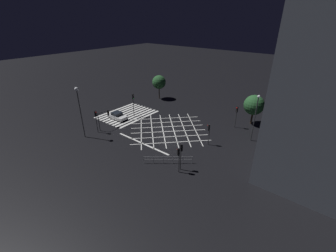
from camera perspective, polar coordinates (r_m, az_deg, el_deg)
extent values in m
plane|color=black|center=(38.70, 0.00, -0.76)|extent=(200.00, 200.00, 0.00)
cube|color=silver|center=(42.86, -7.10, 1.80)|extent=(10.35, 0.50, 0.01)
cube|color=silver|center=(43.46, -7.94, 2.10)|extent=(10.35, 0.50, 0.01)
cube|color=silver|center=(44.07, -8.75, 2.40)|extent=(10.35, 0.50, 0.01)
cube|color=silver|center=(44.69, -9.54, 2.68)|extent=(10.35, 0.50, 0.01)
cube|color=silver|center=(45.32, -10.31, 2.95)|extent=(10.35, 0.50, 0.01)
cube|color=silver|center=(45.96, -11.06, 3.22)|extent=(10.35, 0.50, 0.01)
cube|color=silver|center=(46.61, -11.79, 3.48)|extent=(10.35, 0.50, 0.01)
cube|color=silver|center=(47.27, -12.50, 3.73)|extent=(10.35, 0.50, 0.01)
cube|color=silver|center=(47.93, -13.19, 3.98)|extent=(10.35, 0.50, 0.01)
cube|color=silver|center=(38.52, -6.82, -1.09)|extent=(9.04, 9.04, 0.01)
cube|color=silver|center=(42.83, -0.67, 2.00)|extent=(9.04, 9.04, 0.01)
cube|color=silver|center=(38.52, -4.08, -0.96)|extent=(9.04, 9.04, 0.01)
cube|color=silver|center=(41.16, -0.42, 0.96)|extent=(9.04, 9.04, 0.01)
cube|color=silver|center=(38.62, -1.36, -0.83)|extent=(9.04, 9.04, 0.01)
cube|color=silver|center=(39.51, -0.15, -0.16)|extent=(9.04, 9.04, 0.01)
cube|color=silver|center=(38.80, 1.35, -0.69)|extent=(9.04, 9.04, 0.01)
cube|color=silver|center=(37.88, 0.15, -1.38)|extent=(9.04, 9.04, 0.01)
cube|color=silver|center=(39.06, 4.03, -0.56)|extent=(9.04, 9.04, 0.01)
cube|color=silver|center=(36.27, 0.48, -2.71)|extent=(9.04, 9.04, 0.01)
cube|color=silver|center=(39.41, 6.66, -0.42)|extent=(9.04, 9.04, 0.01)
cube|color=silver|center=(34.68, 0.83, -4.16)|extent=(9.04, 9.04, 0.01)
cube|color=silver|center=(34.63, -6.50, -4.39)|extent=(0.30, 10.35, 0.01)
cube|color=black|center=(35.51, 34.04, -4.61)|extent=(0.06, 1.40, 1.80)
cube|color=black|center=(35.71, 28.59, -3.03)|extent=(0.06, 1.40, 1.80)
cube|color=black|center=(34.19, 35.42, 0.28)|extent=(0.06, 1.40, 1.80)
cube|color=black|center=(34.39, 29.76, 1.88)|extent=(0.06, 1.40, 1.80)
cube|color=beige|center=(33.15, 36.91, 5.51)|extent=(0.06, 1.40, 1.80)
cube|color=black|center=(33.36, 31.03, 7.15)|extent=(0.06, 1.40, 1.80)
cube|color=beige|center=(32.65, 32.40, 12.69)|extent=(0.06, 1.40, 1.80)
cube|color=black|center=(32.27, 33.87, 18.41)|extent=(0.06, 1.40, 1.80)
cube|color=black|center=(32.24, 35.47, 24.20)|extent=(0.06, 1.40, 1.80)
cylinder|color=#2D2D30|center=(40.21, 16.89, 2.19)|extent=(0.11, 0.11, 3.91)
cube|color=black|center=(39.56, 17.08, 4.06)|extent=(0.16, 0.28, 0.90)
sphere|color=red|center=(39.35, 17.07, 4.42)|extent=(0.18, 0.18, 0.18)
sphere|color=black|center=(39.46, 17.02, 4.01)|extent=(0.18, 0.18, 0.18)
sphere|color=black|center=(39.57, 16.96, 3.61)|extent=(0.18, 0.18, 0.18)
cube|color=black|center=(39.64, 17.13, 4.10)|extent=(0.02, 0.36, 0.98)
cylinder|color=#2D2D30|center=(39.13, -17.15, 0.96)|extent=(0.11, 0.11, 3.25)
cylinder|color=#2D2D30|center=(39.09, -16.21, 3.43)|extent=(2.07, 0.09, 0.09)
cube|color=black|center=(39.80, -14.94, 3.29)|extent=(0.16, 0.28, 0.90)
sphere|color=black|center=(39.75, -14.86, 3.74)|extent=(0.18, 0.18, 0.18)
sphere|color=orange|center=(39.86, -14.81, 3.34)|extent=(0.18, 0.18, 0.18)
sphere|color=black|center=(39.97, -14.77, 2.95)|extent=(0.18, 0.18, 0.18)
cube|color=black|center=(39.75, -15.04, 3.25)|extent=(0.02, 0.36, 0.98)
cylinder|color=#2D2D30|center=(27.57, 2.82, -8.79)|extent=(0.11, 0.11, 3.42)
cube|color=black|center=(26.96, 2.64, -6.57)|extent=(0.28, 0.16, 0.90)
sphere|color=red|center=(26.86, 2.46, -5.95)|extent=(0.18, 0.18, 0.18)
sphere|color=black|center=(27.02, 2.45, -6.49)|extent=(0.18, 0.18, 0.18)
sphere|color=black|center=(27.18, 2.44, -7.03)|extent=(0.18, 0.18, 0.18)
cube|color=black|center=(26.92, 2.79, -6.63)|extent=(0.36, 0.02, 0.98)
cylinder|color=#2D2D30|center=(27.94, 3.23, -7.93)|extent=(0.11, 0.11, 3.70)
cube|color=black|center=(27.30, 3.47, -5.46)|extent=(0.16, 0.28, 0.90)
sphere|color=black|center=(27.23, 3.62, -4.82)|extent=(0.18, 0.18, 0.18)
sphere|color=black|center=(27.38, 3.60, -5.36)|extent=(0.18, 0.18, 0.18)
sphere|color=green|center=(27.54, 3.58, -5.89)|extent=(0.18, 0.18, 0.18)
cube|color=black|center=(27.24, 3.35, -5.53)|extent=(0.02, 0.36, 0.98)
cylinder|color=#2D2D30|center=(43.33, -8.79, 5.22)|extent=(0.11, 0.11, 4.55)
cube|color=black|center=(42.65, -8.83, 7.41)|extent=(0.28, 0.16, 0.90)
sphere|color=black|center=(42.48, -8.75, 7.77)|extent=(0.18, 0.18, 0.18)
sphere|color=black|center=(42.57, -8.72, 7.39)|extent=(0.18, 0.18, 0.18)
sphere|color=green|center=(42.67, -8.70, 7.01)|extent=(0.18, 0.18, 0.18)
cube|color=black|center=(42.71, -8.91, 7.44)|extent=(0.36, 0.02, 0.98)
cylinder|color=#2D2D30|center=(38.62, -17.70, 1.04)|extent=(0.11, 0.11, 3.86)
cube|color=black|center=(37.96, -17.87, 2.94)|extent=(0.28, 0.16, 0.90)
sphere|color=red|center=(37.77, -17.84, 3.32)|extent=(0.18, 0.18, 0.18)
sphere|color=black|center=(37.88, -17.78, 2.90)|extent=(0.18, 0.18, 0.18)
sphere|color=black|center=(37.99, -17.72, 2.49)|extent=(0.18, 0.18, 0.18)
cube|color=black|center=(38.04, -17.95, 2.97)|extent=(0.36, 0.02, 0.98)
cylinder|color=#2D2D30|center=(33.80, 10.37, -2.23)|extent=(0.11, 0.11, 3.36)
cube|color=black|center=(33.32, 10.33, -0.37)|extent=(0.28, 0.16, 0.90)
sphere|color=red|center=(33.24, 10.20, 0.15)|extent=(0.18, 0.18, 0.18)
sphere|color=black|center=(33.37, 10.16, -0.32)|extent=(0.18, 0.18, 0.18)
sphere|color=black|center=(33.50, 10.12, -0.78)|extent=(0.18, 0.18, 0.18)
cube|color=black|center=(33.29, 10.46, -0.41)|extent=(0.36, 0.02, 0.98)
cylinder|color=#2D2D30|center=(36.01, 21.09, 1.47)|extent=(0.14, 0.14, 7.06)
sphere|color=white|center=(34.76, 22.04, 6.95)|extent=(0.42, 0.42, 0.42)
cylinder|color=#2D2D30|center=(37.01, -21.20, 2.70)|extent=(0.14, 0.14, 7.76)
sphere|color=white|center=(35.72, -22.25, 8.67)|extent=(0.58, 0.58, 0.58)
cylinder|color=#38281C|center=(53.22, -2.25, 8.43)|extent=(0.21, 0.21, 2.75)
sphere|color=#235128|center=(52.51, -2.30, 11.07)|extent=(3.11, 3.11, 3.11)
cylinder|color=#38281C|center=(42.88, 20.49, 1.95)|extent=(0.30, 0.30, 2.28)
sphere|color=#235128|center=(42.01, 21.00, 5.01)|extent=(3.51, 3.51, 3.51)
cube|color=silver|center=(43.53, -12.74, 2.40)|extent=(1.75, 4.04, 0.55)
cube|color=black|center=(43.39, -12.90, 3.09)|extent=(1.54, 1.70, 0.55)
sphere|color=white|center=(42.45, -10.48, 1.91)|extent=(0.16, 0.16, 0.16)
sphere|color=white|center=(41.82, -11.58, 1.43)|extent=(0.16, 0.16, 0.16)
cylinder|color=black|center=(43.11, -10.89, 2.13)|extent=(0.20, 0.64, 0.64)
cylinder|color=black|center=(42.25, -12.42, 1.48)|extent=(0.20, 0.64, 0.64)
cylinder|color=black|center=(44.93, -13.01, 2.92)|extent=(0.20, 0.64, 0.64)
cylinder|color=black|center=(44.10, -14.51, 2.31)|extent=(0.20, 0.64, 0.64)
cylinder|color=gray|center=(29.96, -6.24, -8.52)|extent=(0.05, 0.05, 1.05)
cylinder|color=gray|center=(29.85, -3.75, -8.55)|extent=(0.05, 0.05, 1.05)
cylinder|color=gray|center=(29.79, -1.25, -8.57)|extent=(0.05, 0.05, 1.05)
cylinder|color=gray|center=(29.79, 1.25, -8.57)|extent=(0.05, 0.05, 1.05)
cylinder|color=gray|center=(29.85, 3.75, -8.55)|extent=(0.05, 0.05, 1.05)
cylinder|color=gray|center=(29.96, 6.24, -8.52)|extent=(0.05, 0.05, 1.05)
cylinder|color=gray|center=(29.51, 0.00, -7.80)|extent=(4.05, 5.05, 0.04)
cylinder|color=gray|center=(29.76, 0.00, -8.49)|extent=(4.05, 5.05, 0.04)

